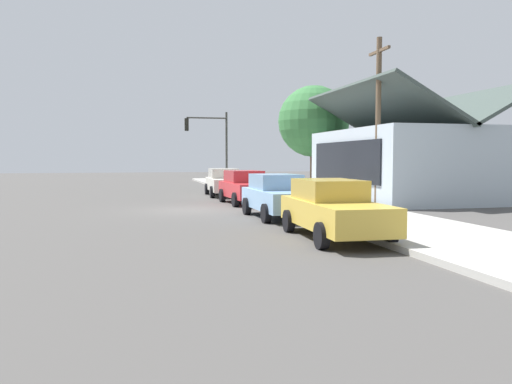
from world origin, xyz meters
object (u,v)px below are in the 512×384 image
(car_skyblue, at_px, (278,196))
(fire_hydrant_red, at_px, (286,196))
(car_cherry, at_px, (246,187))
(car_mustard, at_px, (333,208))
(shade_tree, at_px, (314,122))
(utility_pole_wooden, at_px, (378,119))
(car_ivory, at_px, (224,182))
(traffic_light_main, at_px, (210,138))

(car_skyblue, height_order, fire_hydrant_red, car_skyblue)
(car_cherry, bearing_deg, car_mustard, -2.53)
(car_cherry, distance_m, car_skyblue, 5.86)
(shade_tree, bearing_deg, car_skyblue, -25.22)
(shade_tree, relative_size, utility_pole_wooden, 0.92)
(car_cherry, distance_m, shade_tree, 10.66)
(car_ivory, height_order, car_cherry, same)
(fire_hydrant_red, bearing_deg, car_mustard, -8.93)
(utility_pole_wooden, height_order, fire_hydrant_red, utility_pole_wooden)
(car_cherry, relative_size, utility_pole_wooden, 0.59)
(car_ivory, height_order, car_mustard, same)
(utility_pole_wooden, bearing_deg, fire_hydrant_red, -101.94)
(car_skyblue, xyz_separation_m, shade_tree, (-13.58, 6.40, 3.77))
(shade_tree, height_order, utility_pole_wooden, utility_pole_wooden)
(shade_tree, bearing_deg, car_ivory, -70.13)
(traffic_light_main, distance_m, fire_hydrant_red, 11.79)
(traffic_light_main, xyz_separation_m, utility_pole_wooden, (12.13, 5.66, 0.44))
(car_ivory, relative_size, utility_pole_wooden, 0.63)
(car_mustard, bearing_deg, car_cherry, -178.04)
(car_ivory, relative_size, car_skyblue, 1.08)
(car_skyblue, bearing_deg, traffic_light_main, 179.59)
(car_cherry, xyz_separation_m, shade_tree, (-7.73, 6.31, 3.77))
(car_skyblue, distance_m, shade_tree, 15.48)
(traffic_light_main, relative_size, fire_hydrant_red, 7.32)
(car_mustard, distance_m, shade_tree, 20.00)
(car_mustard, bearing_deg, car_skyblue, -177.04)
(traffic_light_main, distance_m, utility_pole_wooden, 13.39)
(car_ivory, bearing_deg, shade_tree, 112.30)
(fire_hydrant_red, bearing_deg, car_skyblue, -21.53)
(shade_tree, distance_m, utility_pole_wooden, 10.80)
(car_cherry, height_order, traffic_light_main, traffic_light_main)
(fire_hydrant_red, bearing_deg, car_ivory, -169.30)
(car_cherry, height_order, car_skyblue, same)
(shade_tree, xyz_separation_m, fire_hydrant_red, (9.90, -4.94, -4.09))
(car_skyblue, relative_size, utility_pole_wooden, 0.58)
(utility_pole_wooden, xyz_separation_m, fire_hydrant_red, (-0.85, -4.00, -3.43))
(car_cherry, height_order, shade_tree, shade_tree)
(car_mustard, height_order, shade_tree, shade_tree)
(car_cherry, distance_m, utility_pole_wooden, 6.90)
(car_ivory, bearing_deg, car_mustard, 2.67)
(car_ivory, distance_m, car_skyblue, 11.28)
(car_ivory, height_order, traffic_light_main, traffic_light_main)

